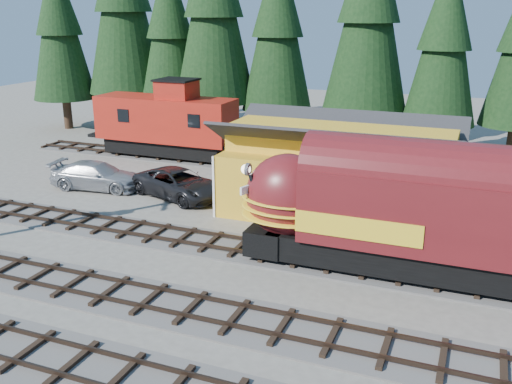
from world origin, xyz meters
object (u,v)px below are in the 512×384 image
at_px(depot, 338,162).
at_px(pickup_truck_a, 179,184).
at_px(pickup_truck_b, 97,176).
at_px(locomotive, 424,220).
at_px(caboose, 166,122).

relative_size(depot, pickup_truck_a, 2.09).
bearing_deg(pickup_truck_b, depot, -94.02).
bearing_deg(pickup_truck_b, locomotive, -113.03).
distance_m(locomotive, pickup_truck_b, 21.07).
height_order(pickup_truck_a, pickup_truck_b, pickup_truck_a).
relative_size(pickup_truck_a, pickup_truck_b, 1.05).
relative_size(locomotive, pickup_truck_a, 2.69).
relative_size(caboose, pickup_truck_b, 1.83).
distance_m(locomotive, pickup_truck_a, 15.85).
bearing_deg(pickup_truck_a, pickup_truck_b, 113.15).
xyz_separation_m(depot, pickup_truck_a, (-9.45, -0.66, -2.11)).
bearing_deg(caboose, pickup_truck_a, -55.87).
distance_m(depot, pickup_truck_b, 15.28).
xyz_separation_m(locomotive, pickup_truck_a, (-14.63, 5.84, -1.76)).
bearing_deg(depot, locomotive, -51.45).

